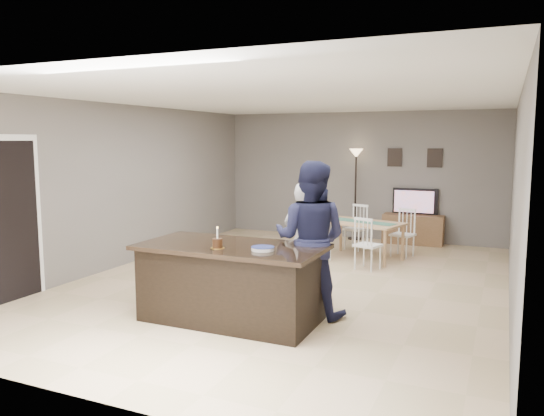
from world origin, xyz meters
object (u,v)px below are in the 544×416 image
at_px(birthday_cake, 218,243).
at_px(dining_table, 361,228).
at_px(tv_console, 413,229).
at_px(television, 414,202).
at_px(kitchen_island, 232,282).
at_px(man, 311,239).
at_px(woman, 304,242).
at_px(plate_stack, 263,249).
at_px(floor_lamp, 356,169).

relative_size(birthday_cake, dining_table, 0.13).
xyz_separation_m(tv_console, television, (0.00, 0.07, 0.56)).
relative_size(kitchen_island, tv_console, 1.79).
bearing_deg(man, woman, -64.32).
bearing_deg(plate_stack, woman, 87.80).
bearing_deg(television, dining_table, 71.14).
height_order(kitchen_island, floor_lamp, floor_lamp).
xyz_separation_m(kitchen_island, woman, (0.51, 1.05, 0.33)).
relative_size(man, birthday_cake, 7.62).
height_order(tv_console, birthday_cake, birthday_cake).
distance_m(kitchen_island, dining_table, 3.85).
height_order(kitchen_island, man, man).
bearing_deg(television, birthday_cake, 77.99).
height_order(woman, floor_lamp, floor_lamp).
xyz_separation_m(kitchen_island, television, (1.20, 5.64, 0.41)).
bearing_deg(man, floor_lamp, -83.48).
relative_size(kitchen_island, floor_lamp, 1.12).
distance_m(kitchen_island, plate_stack, 0.67).
xyz_separation_m(kitchen_island, birthday_cake, (-0.05, -0.23, 0.50)).
xyz_separation_m(plate_stack, dining_table, (0.11, 3.95, -0.37)).
height_order(birthday_cake, dining_table, birthday_cake).
xyz_separation_m(tv_console, woman, (-0.69, -4.52, 0.49)).
height_order(woman, man, man).
xyz_separation_m(kitchen_island, tv_console, (1.20, 5.57, -0.15)).
bearing_deg(man, kitchen_island, 32.74).
distance_m(kitchen_island, television, 5.78).
height_order(tv_console, woman, woman).
distance_m(woman, floor_lamp, 4.63).
distance_m(woman, man, 0.58).
bearing_deg(plate_stack, man, 65.70).
height_order(television, woman, woman).
xyz_separation_m(television, plate_stack, (-0.73, -5.78, 0.06)).
bearing_deg(television, woman, 81.50).
xyz_separation_m(television, man, (-0.42, -5.09, 0.07)).
bearing_deg(floor_lamp, television, 2.35).
bearing_deg(plate_stack, kitchen_island, 163.46).
bearing_deg(man, television, -97.22).
height_order(woman, plate_stack, woman).
height_order(television, birthday_cake, birthday_cake).
relative_size(woman, dining_table, 0.82).
relative_size(man, floor_lamp, 0.97).
xyz_separation_m(woman, birthday_cake, (-0.56, -1.28, 0.17)).
relative_size(man, plate_stack, 7.18).
distance_m(tv_console, plate_stack, 5.79).
bearing_deg(dining_table, television, 87.20).
bearing_deg(kitchen_island, plate_stack, -16.54).
bearing_deg(woman, kitchen_island, 66.91).
height_order(man, dining_table, man).
bearing_deg(birthday_cake, dining_table, 81.23).
bearing_deg(plate_stack, dining_table, 88.46).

